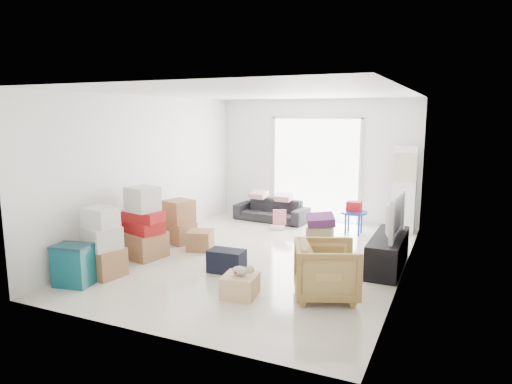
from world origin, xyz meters
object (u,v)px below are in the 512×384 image
object	(u,v)px
ac_tower	(404,190)
wood_crate	(240,286)
kids_table	(354,211)
television	(389,231)
storage_bins	(73,265)
tv_console	(388,252)
armchair	(327,268)
ottoman	(320,238)
sofa	(271,207)

from	to	relation	value
ac_tower	wood_crate	distance (m)	4.63
kids_table	television	bearing A→B (deg)	-63.01
television	storage_bins	bearing A→B (deg)	125.20
ac_tower	tv_console	size ratio (longest dim) A/B	1.14
tv_console	kids_table	xyz separation A→B (m)	(-0.93, 1.83, 0.21)
storage_bins	armchair	bearing A→B (deg)	16.95
tv_console	kids_table	distance (m)	2.07
ottoman	kids_table	bearing A→B (deg)	76.74
kids_table	armchair	bearing A→B (deg)	-83.62
storage_bins	ottoman	distance (m)	4.07
tv_console	armchair	xyz separation A→B (m)	(-0.56, -1.54, 0.15)
sofa	armchair	bearing A→B (deg)	-52.39
armchair	wood_crate	bearing A→B (deg)	89.63
tv_console	storage_bins	bearing A→B (deg)	-146.71
ac_tower	armchair	xyz separation A→B (m)	(-0.51, -3.89, -0.47)
ottoman	wood_crate	xyz separation A→B (m)	(-0.36, -2.48, -0.07)
tv_console	kids_table	bearing A→B (deg)	116.99
storage_bins	ottoman	bearing A→B (deg)	49.22
armchair	kids_table	world-z (taller)	armchair
television	ottoman	bearing A→B (deg)	69.15
kids_table	wood_crate	distance (m)	3.86
kids_table	wood_crate	world-z (taller)	kids_table
ac_tower	television	world-z (taller)	ac_tower
storage_bins	kids_table	distance (m)	5.30
television	ottoman	size ratio (longest dim) A/B	2.63
sofa	armchair	xyz separation A→B (m)	(2.30, -3.74, 0.09)
television	tv_console	bearing A→B (deg)	1.90
tv_console	wood_crate	bearing A→B (deg)	-129.38
armchair	storage_bins	size ratio (longest dim) A/B	1.39
storage_bins	sofa	bearing A→B (deg)	77.66
tv_console	sofa	bearing A→B (deg)	142.47
ac_tower	kids_table	distance (m)	1.10
tv_console	wood_crate	distance (m)	2.53
armchair	television	bearing A→B (deg)	-41.75
television	ottoman	distance (m)	1.40
television	wood_crate	world-z (taller)	television
storage_bins	ottoman	size ratio (longest dim) A/B	1.38
ottoman	wood_crate	world-z (taller)	ottoman
ac_tower	storage_bins	xyz separation A→B (m)	(-3.85, -4.91, -0.58)
television	kids_table	distance (m)	2.06
storage_bins	ottoman	xyz separation A→B (m)	(2.66, 3.08, -0.08)
ottoman	ac_tower	bearing A→B (deg)	56.87
ottoman	television	bearing A→B (deg)	-22.76
sofa	wood_crate	bearing A→B (deg)	-67.24
sofa	kids_table	size ratio (longest dim) A/B	2.51
armchair	wood_crate	world-z (taller)	armchair
television	armchair	size ratio (longest dim) A/B	1.37
armchair	storage_bins	xyz separation A→B (m)	(-3.34, -1.02, -0.11)
ac_tower	television	xyz separation A→B (m)	(0.05, -2.35, -0.29)
storage_bins	kids_table	size ratio (longest dim) A/B	0.90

